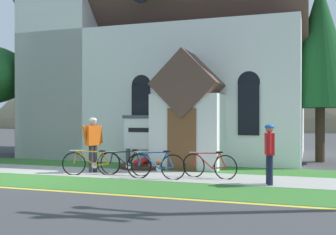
{
  "coord_description": "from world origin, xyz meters",
  "views": [
    {
      "loc": [
        8.14,
        -10.47,
        1.81
      ],
      "look_at": [
        3.58,
        3.07,
        1.79
      ],
      "focal_mm": 44.9,
      "sensor_mm": 36.0,
      "label": 1
    }
  ],
  "objects_px": {
    "bicycle_black": "(156,166)",
    "bicycle_red": "(91,163)",
    "cyclist_in_yellow_jersey": "(269,150)",
    "roadside_conifer": "(320,45)",
    "cyclist_in_blue_jersey": "(93,140)",
    "bicycle_orange": "(209,165)",
    "church_sign": "(147,134)",
    "bicycle_blue": "(126,163)"
  },
  "relations": [
    {
      "from": "bicycle_black",
      "to": "bicycle_red",
      "type": "bearing_deg",
      "value": 176.16
    },
    {
      "from": "bicycle_red",
      "to": "cyclist_in_yellow_jersey",
      "type": "bearing_deg",
      "value": -2.03
    },
    {
      "from": "bicycle_red",
      "to": "roadside_conifer",
      "type": "distance_m",
      "value": 10.24
    },
    {
      "from": "bicycle_black",
      "to": "roadside_conifer",
      "type": "distance_m",
      "value": 9.02
    },
    {
      "from": "cyclist_in_blue_jersey",
      "to": "roadside_conifer",
      "type": "height_order",
      "value": "roadside_conifer"
    },
    {
      "from": "bicycle_black",
      "to": "cyclist_in_blue_jersey",
      "type": "xyz_separation_m",
      "value": [
        -2.42,
        0.65,
        0.68
      ]
    },
    {
      "from": "bicycle_red",
      "to": "bicycle_black",
      "type": "distance_m",
      "value": 2.2
    },
    {
      "from": "cyclist_in_blue_jersey",
      "to": "bicycle_orange",
      "type": "bearing_deg",
      "value": 0.07
    },
    {
      "from": "bicycle_red",
      "to": "cyclist_in_yellow_jersey",
      "type": "xyz_separation_m",
      "value": [
        5.43,
        -0.19,
        0.56
      ]
    },
    {
      "from": "church_sign",
      "to": "roadside_conifer",
      "type": "distance_m",
      "value": 7.87
    },
    {
      "from": "bicycle_blue",
      "to": "cyclist_in_blue_jersey",
      "type": "distance_m",
      "value": 1.44
    },
    {
      "from": "bicycle_blue",
      "to": "church_sign",
      "type": "bearing_deg",
      "value": 93.57
    },
    {
      "from": "bicycle_red",
      "to": "bicycle_orange",
      "type": "xyz_separation_m",
      "value": [
        3.64,
        0.51,
        -0.0
      ]
    },
    {
      "from": "bicycle_red",
      "to": "cyclist_in_blue_jersey",
      "type": "height_order",
      "value": "cyclist_in_blue_jersey"
    },
    {
      "from": "bicycle_blue",
      "to": "cyclist_in_yellow_jersey",
      "type": "height_order",
      "value": "cyclist_in_yellow_jersey"
    },
    {
      "from": "church_sign",
      "to": "bicycle_black",
      "type": "distance_m",
      "value": 3.05
    },
    {
      "from": "church_sign",
      "to": "cyclist_in_blue_jersey",
      "type": "relative_size",
      "value": 1.09
    },
    {
      "from": "bicycle_orange",
      "to": "cyclist_in_yellow_jersey",
      "type": "distance_m",
      "value": 2.0
    },
    {
      "from": "bicycle_red",
      "to": "bicycle_orange",
      "type": "relative_size",
      "value": 0.98
    },
    {
      "from": "bicycle_blue",
      "to": "cyclist_in_yellow_jersey",
      "type": "bearing_deg",
      "value": -6.43
    },
    {
      "from": "church_sign",
      "to": "cyclist_in_yellow_jersey",
      "type": "bearing_deg",
      "value": -30.61
    },
    {
      "from": "bicycle_blue",
      "to": "roadside_conifer",
      "type": "distance_m",
      "value": 9.39
    },
    {
      "from": "cyclist_in_yellow_jersey",
      "to": "roadside_conifer",
      "type": "distance_m",
      "value": 7.61
    },
    {
      "from": "roadside_conifer",
      "to": "bicycle_blue",
      "type": "bearing_deg",
      "value": -134.27
    },
    {
      "from": "bicycle_orange",
      "to": "bicycle_black",
      "type": "relative_size",
      "value": 0.96
    },
    {
      "from": "bicycle_red",
      "to": "bicycle_blue",
      "type": "height_order",
      "value": "bicycle_blue"
    },
    {
      "from": "church_sign",
      "to": "bicycle_orange",
      "type": "distance_m",
      "value": 3.49
    },
    {
      "from": "bicycle_orange",
      "to": "cyclist_in_blue_jersey",
      "type": "height_order",
      "value": "cyclist_in_blue_jersey"
    },
    {
      "from": "bicycle_orange",
      "to": "bicycle_blue",
      "type": "relative_size",
      "value": 0.96
    },
    {
      "from": "church_sign",
      "to": "cyclist_in_blue_jersey",
      "type": "bearing_deg",
      "value": -119.23
    },
    {
      "from": "church_sign",
      "to": "bicycle_blue",
      "type": "xyz_separation_m",
      "value": [
        0.14,
        -2.19,
        -0.83
      ]
    },
    {
      "from": "church_sign",
      "to": "bicycle_red",
      "type": "bearing_deg",
      "value": -109.7
    },
    {
      "from": "bicycle_blue",
      "to": "bicycle_black",
      "type": "relative_size",
      "value": 1.0
    },
    {
      "from": "roadside_conifer",
      "to": "bicycle_red",
      "type": "bearing_deg",
      "value": -137.51
    },
    {
      "from": "bicycle_red",
      "to": "bicycle_black",
      "type": "xyz_separation_m",
      "value": [
        2.19,
        -0.15,
        0.01
      ]
    },
    {
      "from": "church_sign",
      "to": "bicycle_blue",
      "type": "height_order",
      "value": "church_sign"
    },
    {
      "from": "bicycle_red",
      "to": "cyclist_in_blue_jersey",
      "type": "xyz_separation_m",
      "value": [
        -0.22,
        0.5,
        0.69
      ]
    },
    {
      "from": "church_sign",
      "to": "bicycle_blue",
      "type": "relative_size",
      "value": 1.09
    },
    {
      "from": "bicycle_blue",
      "to": "bicycle_red",
      "type": "bearing_deg",
      "value": -163.54
    },
    {
      "from": "cyclist_in_blue_jersey",
      "to": "roadside_conifer",
      "type": "xyz_separation_m",
      "value": [
        7.06,
        5.77,
        3.64
      ]
    },
    {
      "from": "church_sign",
      "to": "bicycle_orange",
      "type": "height_order",
      "value": "church_sign"
    },
    {
      "from": "bicycle_red",
      "to": "roadside_conifer",
      "type": "relative_size",
      "value": 0.23
    }
  ]
}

